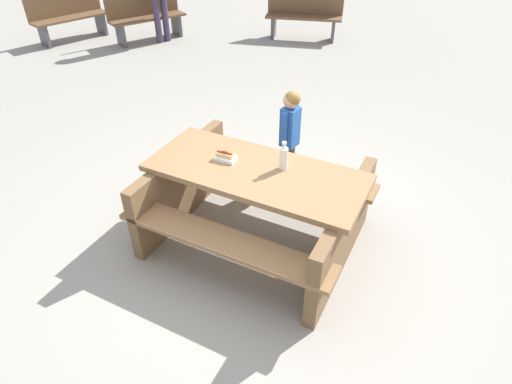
% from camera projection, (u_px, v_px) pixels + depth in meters
% --- Properties ---
extents(ground_plane, '(30.00, 30.00, 0.00)m').
position_uv_depth(ground_plane, '(256.00, 238.00, 3.94)').
color(ground_plane, gray).
rests_on(ground_plane, ground).
extents(picnic_table, '(1.86, 1.48, 0.75)m').
position_uv_depth(picnic_table, '(256.00, 200.00, 3.67)').
color(picnic_table, olive).
rests_on(picnic_table, ground).
extents(soda_bottle, '(0.07, 0.07, 0.25)m').
position_uv_depth(soda_bottle, '(284.00, 156.00, 3.44)').
color(soda_bottle, silver).
rests_on(soda_bottle, picnic_table).
extents(hotdog_tray, '(0.18, 0.11, 0.08)m').
position_uv_depth(hotdog_tray, '(225.00, 157.00, 3.60)').
color(hotdog_tray, white).
rests_on(hotdog_tray, picnic_table).
extents(child_in_coat, '(0.18, 0.26, 1.06)m').
position_uv_depth(child_in_coat, '(290.00, 127.00, 4.24)').
color(child_in_coat, brown).
rests_on(child_in_coat, ground).
extents(park_bench_near, '(1.09, 1.50, 0.85)m').
position_uv_depth(park_bench_near, '(146.00, 16.00, 8.46)').
color(park_bench_near, brown).
rests_on(park_bench_near, ground).
extents(park_bench_mid, '(0.90, 1.55, 0.85)m').
position_uv_depth(park_bench_mid, '(69.00, 16.00, 8.47)').
color(park_bench_mid, brown).
rests_on(park_bench_mid, ground).
extents(park_bench_far, '(1.55, 0.74, 0.85)m').
position_uv_depth(park_bench_far, '(304.00, 15.00, 8.53)').
color(park_bench_far, brown).
rests_on(park_bench_far, ground).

